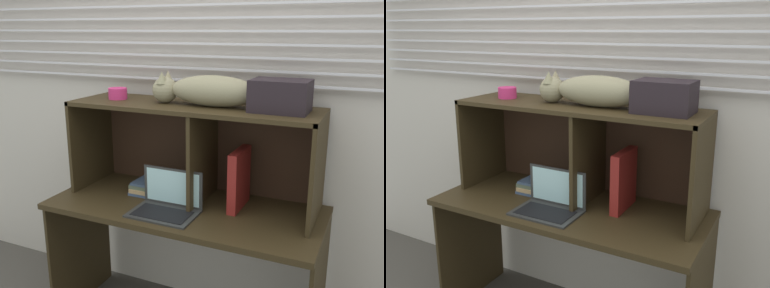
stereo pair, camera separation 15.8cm
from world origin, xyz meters
TOP-DOWN VIEW (x-y plane):
  - back_panel_with_blinds at (0.00, 0.55)m, footprint 4.40×0.08m
  - desk at (0.00, 0.20)m, footprint 1.42×0.61m
  - hutch_shelf_unit at (0.01, 0.34)m, footprint 1.31×0.40m
  - cat at (0.09, 0.30)m, footprint 0.78×0.16m
  - laptop at (-0.05, 0.10)m, footprint 0.33×0.22m
  - binder_upright at (0.26, 0.30)m, footprint 0.05×0.24m
  - book_stack at (-0.24, 0.30)m, footprint 0.21×0.21m
  - small_basket at (-0.45, 0.30)m, footprint 0.10×0.10m
  - storage_box at (0.45, 0.30)m, footprint 0.27×0.20m

SIDE VIEW (x-z plane):
  - desk at x=0.00m, z-range 0.23..0.98m
  - book_stack at x=-0.24m, z-range 0.76..0.83m
  - laptop at x=-0.05m, z-range 0.70..0.90m
  - binder_upright at x=0.26m, z-range 0.76..1.06m
  - hutch_shelf_unit at x=0.01m, z-range 0.85..1.37m
  - back_panel_with_blinds at x=0.00m, z-range 0.01..2.51m
  - small_basket at x=-0.45m, z-range 1.27..1.33m
  - cat at x=0.09m, z-range 1.26..1.43m
  - storage_box at x=0.45m, z-range 1.27..1.42m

